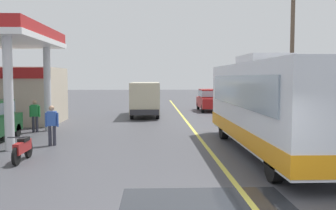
{
  "coord_description": "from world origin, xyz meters",
  "views": [
    {
      "loc": [
        -2.2,
        -6.59,
        2.81
      ],
      "look_at": [
        -1.5,
        10.0,
        1.6
      ],
      "focal_mm": 40.55,
      "sensor_mm": 36.0,
      "label": 1
    }
  ],
  "objects": [
    {
      "name": "utility_pole_roadside",
      "position": [
        5.99,
        15.4,
        4.53
      ],
      "size": [
        1.8,
        0.24,
        8.69
      ],
      "color": "brown",
      "rests_on": "ground"
    },
    {
      "name": "lane_divider_stripe",
      "position": [
        0.0,
        15.0,
        0.0
      ],
      "size": [
        0.16,
        50.0,
        0.01
      ],
      "primitive_type": "cube",
      "color": "#D8CC4C",
      "rests_on": "ground"
    },
    {
      "name": "coach_bus_main",
      "position": [
        2.18,
        7.19,
        1.72
      ],
      "size": [
        2.6,
        11.04,
        3.69
      ],
      "color": "silver",
      "rests_on": "ground"
    },
    {
      "name": "motorcycle_parked_forecourt",
      "position": [
        -6.53,
        6.13,
        0.44
      ],
      "size": [
        0.55,
        1.8,
        0.92
      ],
      "color": "black",
      "rests_on": "ground"
    },
    {
      "name": "ground",
      "position": [
        0.0,
        20.0,
        0.0
      ],
      "size": [
        120.0,
        120.0,
        0.0
      ],
      "primitive_type": "plane",
      "color": "#424247"
    },
    {
      "name": "pedestrian_by_shop",
      "position": [
        -6.33,
        9.11,
        0.93
      ],
      "size": [
        0.55,
        0.22,
        1.66
      ],
      "color": "#33333F",
      "rests_on": "ground"
    },
    {
      "name": "minibus_opposing_lane",
      "position": [
        -2.7,
        21.03,
        1.47
      ],
      "size": [
        2.04,
        6.13,
        2.44
      ],
      "color": "#BFB799",
      "rests_on": "ground"
    },
    {
      "name": "pedestrian_near_pump",
      "position": [
        -8.21,
        12.99,
        0.93
      ],
      "size": [
        0.55,
        0.22,
        1.66
      ],
      "color": "#33333F",
      "rests_on": "ground"
    },
    {
      "name": "car_trailing_behind_bus",
      "position": [
        2.6,
        25.04,
        1.01
      ],
      "size": [
        1.7,
        4.2,
        1.82
      ],
      "color": "maroon",
      "rests_on": "ground"
    }
  ]
}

